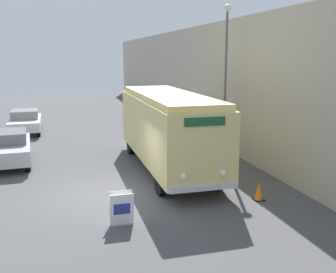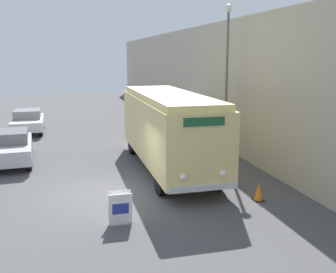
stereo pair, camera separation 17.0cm
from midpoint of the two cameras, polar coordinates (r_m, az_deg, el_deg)
name	(u,v)px [view 2 (the right image)]	position (r m, az deg, el deg)	size (l,w,h in m)	color
ground_plane	(109,194)	(14.49, -8.18, -8.24)	(80.00, 80.00, 0.00)	#4C4C4F
building_wall_right	(201,81)	(25.05, 5.04, 8.05)	(0.30, 60.00, 6.70)	#B2A893
vintage_bus	(168,127)	(16.97, 0.34, 1.43)	(2.50, 9.17, 3.33)	black
sign_board	(120,209)	(11.82, -6.54, -10.39)	(0.70, 0.37, 0.99)	gray
streetlamp	(227,62)	(18.91, 8.83, 10.59)	(0.36, 0.36, 7.20)	#595E60
parked_car_near	(10,147)	(19.44, -21.69, -1.41)	(2.16, 4.48, 1.52)	black
parked_car_mid	(28,121)	(26.95, -19.52, 2.16)	(2.01, 4.36, 1.48)	black
traffic_cone	(259,192)	(14.00, 13.37, -7.79)	(0.36, 0.36, 0.65)	black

